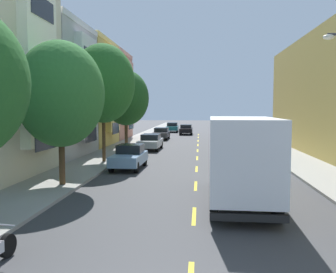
{
  "coord_description": "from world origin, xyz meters",
  "views": [
    {
      "loc": [
        0.18,
        -5.66,
        3.79
      ],
      "look_at": [
        -2.67,
        27.0,
        1.26
      ],
      "focal_mm": 39.02,
      "sensor_mm": 36.0,
      "label": 1
    }
  ],
  "objects_px": {
    "parked_sedan_orange": "(233,133)",
    "parked_sedan_charcoal": "(161,133)",
    "delivery_box_truck": "(241,156)",
    "parked_wagon_teal": "(172,127)",
    "parked_sedan_silver": "(151,142)",
    "parked_suv_white": "(251,142)",
    "moving_black_sedan": "(186,129)",
    "street_tree_farthest": "(126,98)",
    "street_tree_second": "(60,94)",
    "street_tree_third": "(103,83)",
    "parked_hatchback_sky": "(129,157)"
  },
  "relations": [
    {
      "from": "delivery_box_truck",
      "to": "parked_hatchback_sky",
      "type": "relative_size",
      "value": 1.79
    },
    {
      "from": "parked_sedan_silver",
      "to": "moving_black_sedan",
      "type": "height_order",
      "value": "same"
    },
    {
      "from": "street_tree_third",
      "to": "parked_hatchback_sky",
      "type": "height_order",
      "value": "street_tree_third"
    },
    {
      "from": "street_tree_third",
      "to": "parked_sedan_silver",
      "type": "relative_size",
      "value": 1.77
    },
    {
      "from": "street_tree_second",
      "to": "parked_suv_white",
      "type": "bearing_deg",
      "value": 51.49
    },
    {
      "from": "parked_suv_white",
      "to": "street_tree_third",
      "type": "bearing_deg",
      "value": -151.36
    },
    {
      "from": "delivery_box_truck",
      "to": "parked_hatchback_sky",
      "type": "bearing_deg",
      "value": 126.85
    },
    {
      "from": "parked_wagon_teal",
      "to": "moving_black_sedan",
      "type": "bearing_deg",
      "value": -66.04
    },
    {
      "from": "street_tree_third",
      "to": "parked_suv_white",
      "type": "relative_size",
      "value": 1.66
    },
    {
      "from": "delivery_box_truck",
      "to": "parked_suv_white",
      "type": "height_order",
      "value": "delivery_box_truck"
    },
    {
      "from": "street_tree_farthest",
      "to": "parked_sedan_charcoal",
      "type": "bearing_deg",
      "value": 80.97
    },
    {
      "from": "parked_wagon_teal",
      "to": "parked_sedan_orange",
      "type": "bearing_deg",
      "value": -56.76
    },
    {
      "from": "parked_sedan_charcoal",
      "to": "street_tree_second",
      "type": "bearing_deg",
      "value": -93.98
    },
    {
      "from": "street_tree_farthest",
      "to": "parked_sedan_silver",
      "type": "bearing_deg",
      "value": 21.24
    },
    {
      "from": "parked_suv_white",
      "to": "moving_black_sedan",
      "type": "bearing_deg",
      "value": 105.44
    },
    {
      "from": "street_tree_second",
      "to": "parked_wagon_teal",
      "type": "height_order",
      "value": "street_tree_second"
    },
    {
      "from": "moving_black_sedan",
      "to": "delivery_box_truck",
      "type": "bearing_deg",
      "value": -84.67
    },
    {
      "from": "delivery_box_truck",
      "to": "parked_sedan_charcoal",
      "type": "xyz_separation_m",
      "value": [
        -6.29,
        29.76,
        -1.18
      ]
    },
    {
      "from": "moving_black_sedan",
      "to": "parked_wagon_teal",
      "type": "bearing_deg",
      "value": 113.96
    },
    {
      "from": "street_tree_farthest",
      "to": "parked_wagon_teal",
      "type": "height_order",
      "value": "street_tree_farthest"
    },
    {
      "from": "delivery_box_truck",
      "to": "parked_wagon_teal",
      "type": "relative_size",
      "value": 1.53
    },
    {
      "from": "delivery_box_truck",
      "to": "parked_sedan_silver",
      "type": "height_order",
      "value": "delivery_box_truck"
    },
    {
      "from": "street_tree_second",
      "to": "parked_wagon_teal",
      "type": "relative_size",
      "value": 1.44
    },
    {
      "from": "delivery_box_truck",
      "to": "parked_hatchback_sky",
      "type": "xyz_separation_m",
      "value": [
        -6.03,
        8.04,
        -1.17
      ]
    },
    {
      "from": "parked_sedan_charcoal",
      "to": "parked_wagon_teal",
      "type": "bearing_deg",
      "value": 88.84
    },
    {
      "from": "parked_hatchback_sky",
      "to": "parked_wagon_teal",
      "type": "xyz_separation_m",
      "value": [
        0.02,
        35.93,
        0.05
      ]
    },
    {
      "from": "moving_black_sedan",
      "to": "parked_sedan_charcoal",
      "type": "bearing_deg",
      "value": -107.06
    },
    {
      "from": "street_tree_second",
      "to": "parked_suv_white",
      "type": "xyz_separation_m",
      "value": [
        10.83,
        13.61,
        -3.47
      ]
    },
    {
      "from": "street_tree_farthest",
      "to": "moving_black_sedan",
      "type": "distance_m",
      "value": 21.64
    },
    {
      "from": "delivery_box_truck",
      "to": "parked_suv_white",
      "type": "distance_m",
      "value": 16.24
    },
    {
      "from": "street_tree_third",
      "to": "parked_suv_white",
      "type": "xyz_separation_m",
      "value": [
        10.83,
        5.91,
        -4.49
      ]
    },
    {
      "from": "delivery_box_truck",
      "to": "parked_hatchback_sky",
      "type": "distance_m",
      "value": 10.12
    },
    {
      "from": "parked_sedan_orange",
      "to": "parked_sedan_charcoal",
      "type": "height_order",
      "value": "same"
    },
    {
      "from": "street_tree_second",
      "to": "delivery_box_truck",
      "type": "relative_size",
      "value": 0.95
    },
    {
      "from": "parked_sedan_silver",
      "to": "delivery_box_truck",
      "type": "bearing_deg",
      "value": -71.87
    },
    {
      "from": "street_tree_third",
      "to": "parked_suv_white",
      "type": "bearing_deg",
      "value": 28.64
    },
    {
      "from": "street_tree_second",
      "to": "delivery_box_truck",
      "type": "bearing_deg",
      "value": -16.3
    },
    {
      "from": "parked_suv_white",
      "to": "moving_black_sedan",
      "type": "height_order",
      "value": "parked_suv_white"
    },
    {
      "from": "delivery_box_truck",
      "to": "parked_sedan_orange",
      "type": "bearing_deg",
      "value": 85.37
    },
    {
      "from": "parked_sedan_charcoal",
      "to": "parked_hatchback_sky",
      "type": "bearing_deg",
      "value": -89.31
    },
    {
      "from": "street_tree_second",
      "to": "parked_sedan_charcoal",
      "type": "relative_size",
      "value": 1.52
    },
    {
      "from": "parked_wagon_teal",
      "to": "street_tree_second",
      "type": "bearing_deg",
      "value": -93.02
    },
    {
      "from": "street_tree_third",
      "to": "parked_sedan_charcoal",
      "type": "distance_m",
      "value": 20.33
    },
    {
      "from": "delivery_box_truck",
      "to": "parked_sedan_charcoal",
      "type": "height_order",
      "value": "delivery_box_truck"
    },
    {
      "from": "street_tree_second",
      "to": "delivery_box_truck",
      "type": "xyz_separation_m",
      "value": [
        8.19,
        -2.4,
        -2.53
      ]
    },
    {
      "from": "parked_sedan_orange",
      "to": "parked_wagon_teal",
      "type": "relative_size",
      "value": 0.95
    },
    {
      "from": "parked_hatchback_sky",
      "to": "street_tree_second",
      "type": "bearing_deg",
      "value": -111.01
    },
    {
      "from": "parked_suv_white",
      "to": "parked_hatchback_sky",
      "type": "relative_size",
      "value": 1.2
    },
    {
      "from": "street_tree_second",
      "to": "parked_sedan_orange",
      "type": "distance_m",
      "value": 30.75
    },
    {
      "from": "parked_suv_white",
      "to": "parked_wagon_teal",
      "type": "bearing_deg",
      "value": 107.16
    }
  ]
}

